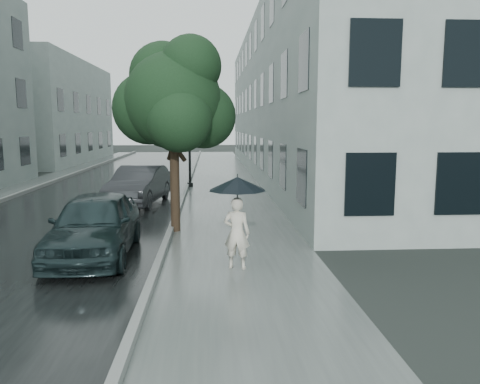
{
  "coord_description": "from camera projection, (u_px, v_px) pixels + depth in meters",
  "views": [
    {
      "loc": [
        -0.45,
        -9.23,
        3.0
      ],
      "look_at": [
        0.29,
        2.47,
        1.3
      ],
      "focal_mm": 35.0,
      "sensor_mm": 36.0,
      "label": 1
    }
  ],
  "objects": [
    {
      "name": "ground",
      "position": [
        233.0,
        272.0,
        9.57
      ],
      "size": [
        120.0,
        120.0,
        0.0
      ],
      "primitive_type": "plane",
      "color": "black",
      "rests_on": "ground"
    },
    {
      "name": "sidewalk",
      "position": [
        226.0,
        190.0,
        21.44
      ],
      "size": [
        3.5,
        60.0,
        0.01
      ],
      "primitive_type": "cube",
      "color": "slate",
      "rests_on": "ground"
    },
    {
      "name": "kerb_near",
      "position": [
        186.0,
        189.0,
        21.31
      ],
      "size": [
        0.15,
        60.0,
        0.15
      ],
      "primitive_type": "cube",
      "color": "slate",
      "rests_on": "ground"
    },
    {
      "name": "asphalt_road",
      "position": [
        108.0,
        191.0,
        21.11
      ],
      "size": [
        6.85,
        60.0,
        0.0
      ],
      "primitive_type": "cube",
      "color": "black",
      "rests_on": "ground"
    },
    {
      "name": "kerb_far",
      "position": [
        29.0,
        190.0,
        20.88
      ],
      "size": [
        0.15,
        60.0,
        0.15
      ],
      "primitive_type": "cube",
      "color": "slate",
      "rests_on": "ground"
    },
    {
      "name": "sidewalk_far",
      "position": [
        8.0,
        192.0,
        20.83
      ],
      "size": [
        1.7,
        60.0,
        0.01
      ],
      "primitive_type": "cube",
      "color": "#4C5451",
      "rests_on": "ground"
    },
    {
      "name": "building_near",
      "position": [
        307.0,
        100.0,
        28.52
      ],
      "size": [
        7.02,
        36.0,
        9.0
      ],
      "color": "#96A39E",
      "rests_on": "ground"
    },
    {
      "name": "building_far_b",
      "position": [
        45.0,
        112.0,
        37.77
      ],
      "size": [
        7.02,
        18.0,
        8.0
      ],
      "color": "#96A39E",
      "rests_on": "ground"
    },
    {
      "name": "pedestrian",
      "position": [
        237.0,
        233.0,
        9.71
      ],
      "size": [
        0.62,
        0.49,
        1.51
      ],
      "primitive_type": "imported",
      "rotation": [
        0.0,
        0.0,
        2.89
      ],
      "color": "beige",
      "rests_on": "sidewalk"
    },
    {
      "name": "umbrella",
      "position": [
        237.0,
        184.0,
        9.53
      ],
      "size": [
        1.23,
        1.23,
        1.05
      ],
      "rotation": [
        0.0,
        0.0,
        -0.03
      ],
      "color": "black",
      "rests_on": "ground"
    },
    {
      "name": "street_tree",
      "position": [
        173.0,
        99.0,
        12.83
      ],
      "size": [
        3.46,
        3.14,
        5.36
      ],
      "color": "#332619",
      "rests_on": "ground"
    },
    {
      "name": "lamp_post",
      "position": [
        186.0,
        132.0,
        22.25
      ],
      "size": [
        0.83,
        0.43,
        4.61
      ],
      "rotation": [
        0.0,
        0.0,
        0.24
      ],
      "color": "black",
      "rests_on": "ground"
    },
    {
      "name": "car_near",
      "position": [
        95.0,
        225.0,
        10.64
      ],
      "size": [
        1.87,
        4.35,
        1.46
      ],
      "primitive_type": "imported",
      "rotation": [
        0.0,
        0.0,
        0.03
      ],
      "color": "black",
      "rests_on": "ground"
    },
    {
      "name": "car_far",
      "position": [
        139.0,
        185.0,
        17.69
      ],
      "size": [
        2.12,
        4.52,
        1.43
      ],
      "primitive_type": "imported",
      "rotation": [
        0.0,
        0.0,
        -0.14
      ],
      "color": "#25272A",
      "rests_on": "ground"
    }
  ]
}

